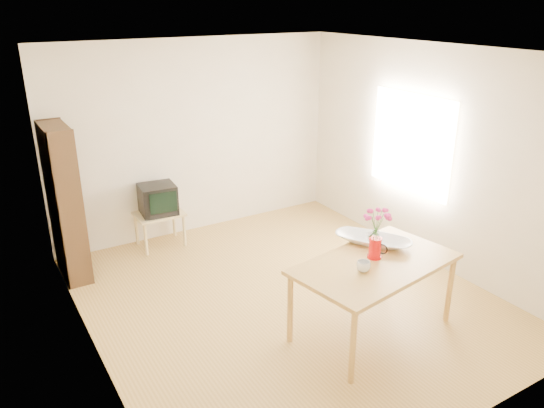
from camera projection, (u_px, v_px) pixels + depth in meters
room at (290, 185)px, 5.33m from camera, size 4.50×4.50×4.50m
table at (375, 269)px, 4.98m from camera, size 1.69×1.13×0.75m
tv_stand at (159, 218)px, 6.87m from camera, size 0.60×0.45×0.46m
bookshelf at (66, 208)px, 5.98m from camera, size 0.28×0.70×1.80m
pitcher at (375, 249)px, 5.00m from camera, size 0.14×0.20×0.21m
flowers at (377, 223)px, 4.91m from camera, size 0.23×0.23×0.33m
mug at (363, 266)px, 4.77m from camera, size 0.17×0.17×0.10m
bowl at (374, 223)px, 5.23m from camera, size 0.68×0.68×0.46m
teacup_a at (371, 227)px, 5.23m from camera, size 0.11×0.11×0.07m
teacup_b at (376, 225)px, 5.29m from camera, size 0.09×0.09×0.07m
television at (157, 199)px, 6.79m from camera, size 0.47×0.45×0.38m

